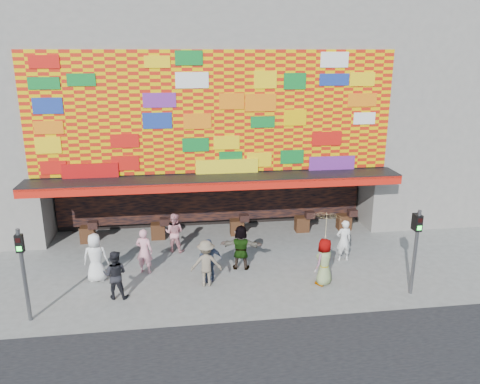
{
  "coord_description": "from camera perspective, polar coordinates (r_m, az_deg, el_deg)",
  "views": [
    {
      "loc": [
        -1.5,
        -14.89,
        7.94
      ],
      "look_at": [
        0.79,
        2.0,
        2.79
      ],
      "focal_mm": 35.0,
      "sensor_mm": 36.0,
      "label": 1
    }
  ],
  "objects": [
    {
      "name": "ground",
      "position": [
        16.95,
        -1.77,
        -11.14
      ],
      "size": [
        90.0,
        90.0,
        0.0
      ],
      "primitive_type": "plane",
      "color": "slate",
      "rests_on": "ground"
    },
    {
      "name": "shop_building",
      "position": [
        23.28,
        -4.03,
        10.1
      ],
      "size": [
        15.2,
        9.4,
        10.0
      ],
      "color": "gray",
      "rests_on": "ground"
    },
    {
      "name": "neighbor_right",
      "position": [
        27.17,
        25.08,
        11.18
      ],
      "size": [
        11.0,
        8.0,
        12.0
      ],
      "primitive_type": "cube",
      "color": "gray",
      "rests_on": "ground"
    },
    {
      "name": "signal_left",
      "position": [
        15.44,
        -24.97,
        -8.06
      ],
      "size": [
        0.22,
        0.2,
        3.0
      ],
      "color": "#59595B",
      "rests_on": "ground"
    },
    {
      "name": "signal_right",
      "position": [
        16.6,
        20.68,
        -5.81
      ],
      "size": [
        0.22,
        0.2,
        3.0
      ],
      "color": "#59595B",
      "rests_on": "ground"
    },
    {
      "name": "ped_a",
      "position": [
        17.56,
        -17.19,
        -7.64
      ],
      "size": [
        0.88,
        0.58,
        1.79
      ],
      "primitive_type": "imported",
      "rotation": [
        0.0,
        0.0,
        3.13
      ],
      "color": "white",
      "rests_on": "ground"
    },
    {
      "name": "ped_b",
      "position": [
        17.73,
        -11.59,
        -7.08
      ],
      "size": [
        0.72,
        0.57,
        1.73
      ],
      "primitive_type": "imported",
      "rotation": [
        0.0,
        0.0,
        2.86
      ],
      "color": "pink",
      "rests_on": "ground"
    },
    {
      "name": "ped_c",
      "position": [
        16.26,
        -14.98,
        -9.71
      ],
      "size": [
        0.9,
        0.75,
        1.67
      ],
      "primitive_type": "imported",
      "rotation": [
        0.0,
        0.0,
        2.99
      ],
      "color": "black",
      "rests_on": "ground"
    },
    {
      "name": "ped_d",
      "position": [
        16.54,
        -4.15,
        -8.66
      ],
      "size": [
        1.11,
        0.66,
        1.68
      ],
      "primitive_type": "imported",
      "rotation": [
        0.0,
        0.0,
        3.11
      ],
      "color": "#776A56",
      "rests_on": "ground"
    },
    {
      "name": "ped_e",
      "position": [
        16.81,
        -3.74,
        -8.33
      ],
      "size": [
        1.02,
        0.6,
        1.62
      ],
      "primitive_type": "imported",
      "rotation": [
        0.0,
        0.0,
        3.37
      ],
      "color": "#3A4866",
      "rests_on": "ground"
    },
    {
      "name": "ped_f",
      "position": [
        17.7,
        0.11,
        -6.76
      ],
      "size": [
        1.67,
        0.85,
        1.73
      ],
      "primitive_type": "imported",
      "rotation": [
        0.0,
        0.0,
        2.92
      ],
      "color": "gray",
      "rests_on": "ground"
    },
    {
      "name": "ped_g",
      "position": [
        16.83,
        10.23,
        -8.37
      ],
      "size": [
        0.99,
        0.94,
        1.71
      ],
      "primitive_type": "imported",
      "rotation": [
        0.0,
        0.0,
        3.8
      ],
      "color": "gray",
      "rests_on": "ground"
    },
    {
      "name": "ped_h",
      "position": [
        18.82,
        12.53,
        -5.79
      ],
      "size": [
        0.62,
        0.42,
        1.67
      ],
      "primitive_type": "imported",
      "rotation": [
        0.0,
        0.0,
        3.18
      ],
      "color": "white",
      "rests_on": "ground"
    },
    {
      "name": "ped_i",
      "position": [
        19.37,
        -8.01,
        -4.92
      ],
      "size": [
        0.96,
        0.86,
        1.64
      ],
      "primitive_type": "imported",
      "rotation": [
        0.0,
        0.0,
        2.8
      ],
      "color": "pink",
      "rests_on": "ground"
    },
    {
      "name": "parasol",
      "position": [
        16.31,
        10.47,
        -4.13
      ],
      "size": [
        1.26,
        1.28,
        1.93
      ],
      "color": "beige",
      "rests_on": "ground"
    }
  ]
}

